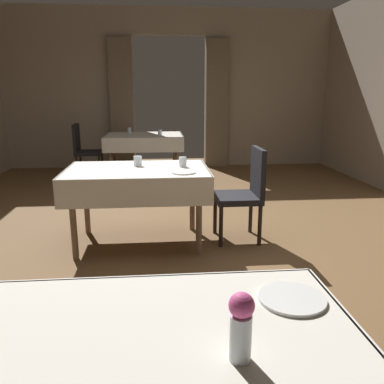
% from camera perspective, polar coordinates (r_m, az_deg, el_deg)
% --- Properties ---
extents(ground, '(10.08, 10.08, 0.00)m').
position_cam_1_polar(ground, '(4.02, -0.93, -6.92)').
color(ground, brown).
extents(wall_back, '(6.40, 0.27, 3.00)m').
position_cam_1_polar(wall_back, '(7.92, -3.29, 14.65)').
color(wall_back, gray).
rests_on(wall_back, ground).
extents(dining_table_mid, '(1.35, 0.91, 0.75)m').
position_cam_1_polar(dining_table_mid, '(3.79, -7.92, 1.99)').
color(dining_table_mid, '#7A604C').
rests_on(dining_table_mid, ground).
extents(dining_table_far, '(1.31, 1.03, 0.75)m').
position_cam_1_polar(dining_table_far, '(6.86, -6.96, 7.55)').
color(dining_table_far, '#7A604C').
rests_on(dining_table_far, ground).
extents(chair_mid_right, '(0.44, 0.44, 0.93)m').
position_cam_1_polar(chair_mid_right, '(3.93, 7.78, 0.33)').
color(chair_mid_right, black).
rests_on(chair_mid_right, ground).
extents(chair_far_left, '(0.44, 0.44, 0.93)m').
position_cam_1_polar(chair_far_left, '(7.07, -15.39, 6.15)').
color(chair_far_left, black).
rests_on(chair_far_left, ground).
extents(flower_vase_near, '(0.07, 0.07, 0.20)m').
position_cam_1_polar(flower_vase_near, '(1.11, 7.11, -18.51)').
color(flower_vase_near, silver).
rests_on(flower_vase_near, dining_table_near).
extents(plate_near_c, '(0.24, 0.24, 0.01)m').
position_cam_1_polar(plate_near_c, '(1.46, 14.29, -14.71)').
color(plate_near_c, white).
rests_on(plate_near_c, dining_table_near).
extents(plate_mid_a, '(0.23, 0.23, 0.01)m').
position_cam_1_polar(plate_mid_a, '(3.53, -1.24, 2.89)').
color(plate_mid_a, white).
rests_on(plate_mid_a, dining_table_mid).
extents(glass_mid_b, '(0.08, 0.08, 0.10)m').
position_cam_1_polar(glass_mid_b, '(3.90, -7.88, 4.48)').
color(glass_mid_b, silver).
rests_on(glass_mid_b, dining_table_mid).
extents(glass_mid_c, '(0.08, 0.08, 0.09)m').
position_cam_1_polar(glass_mid_c, '(3.83, -1.36, 4.41)').
color(glass_mid_c, silver).
rests_on(glass_mid_c, dining_table_mid).
extents(glass_far_a, '(0.07, 0.07, 0.10)m').
position_cam_1_polar(glass_far_a, '(6.68, -4.67, 8.59)').
color(glass_far_a, silver).
rests_on(glass_far_a, dining_table_far).
extents(glass_far_b, '(0.06, 0.06, 0.10)m').
position_cam_1_polar(glass_far_b, '(7.04, -9.06, 8.79)').
color(glass_far_b, silver).
rests_on(glass_far_b, dining_table_far).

